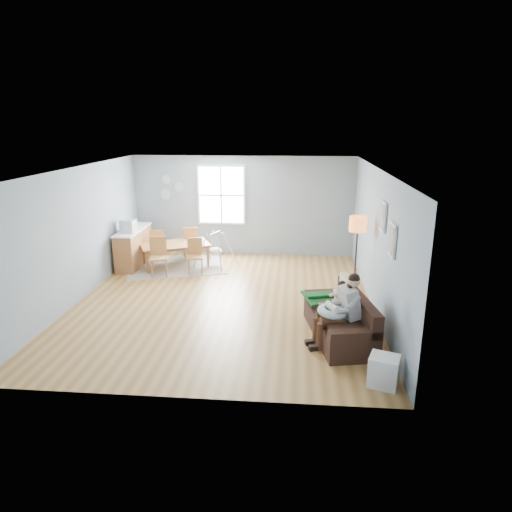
# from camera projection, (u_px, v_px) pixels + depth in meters

# --- Properties ---
(room) EXTENTS (8.40, 9.40, 3.90)m
(room) POSITION_uv_depth(u_px,v_px,m) (223.00, 183.00, 8.78)
(room) COLOR olive
(window) EXTENTS (1.32, 0.08, 1.62)m
(window) POSITION_uv_depth(u_px,v_px,m) (221.00, 195.00, 12.36)
(window) COLOR silver
(window) RESTS_ON room
(pictures) EXTENTS (0.05, 1.34, 0.74)m
(pictures) POSITION_uv_depth(u_px,v_px,m) (387.00, 227.00, 7.70)
(pictures) COLOR silver
(pictures) RESTS_ON room
(wall_plates) EXTENTS (0.67, 0.02, 0.66)m
(wall_plates) POSITION_uv_depth(u_px,v_px,m) (170.00, 188.00, 12.43)
(wall_plates) COLOR #A2B9C2
(wall_plates) RESTS_ON room
(sofa) EXTENTS (1.17, 2.03, 0.77)m
(sofa) POSITION_uv_depth(u_px,v_px,m) (342.00, 322.00, 7.79)
(sofa) COLOR black
(sofa) RESTS_ON room
(green_throw) EXTENTS (1.04, 0.91, 0.04)m
(green_throw) POSITION_uv_depth(u_px,v_px,m) (329.00, 297.00, 8.33)
(green_throw) COLOR #125324
(green_throw) RESTS_ON sofa
(beige_pillow) EXTENTS (0.21, 0.47, 0.46)m
(beige_pillow) POSITION_uv_depth(u_px,v_px,m) (346.00, 288.00, 8.17)
(beige_pillow) COLOR beige
(beige_pillow) RESTS_ON sofa
(father) EXTENTS (0.92, 0.58, 1.24)m
(father) POSITION_uv_depth(u_px,v_px,m) (341.00, 308.00, 7.41)
(father) COLOR gray
(father) RESTS_ON sofa
(nursing_pillow) EXTENTS (0.61, 0.60, 0.20)m
(nursing_pillow) POSITION_uv_depth(u_px,v_px,m) (332.00, 312.00, 7.42)
(nursing_pillow) COLOR silver
(nursing_pillow) RESTS_ON father
(infant) EXTENTS (0.23, 0.34, 0.13)m
(infant) POSITION_uv_depth(u_px,v_px,m) (331.00, 307.00, 7.42)
(infant) COLOR silver
(infant) RESTS_ON nursing_pillow
(toddler) EXTENTS (0.50, 0.27, 0.76)m
(toddler) POSITION_uv_depth(u_px,v_px,m) (336.00, 298.00, 7.85)
(toddler) COLOR white
(toddler) RESTS_ON sofa
(floor_lamp) EXTENTS (0.35, 0.35, 1.74)m
(floor_lamp) POSITION_uv_depth(u_px,v_px,m) (358.00, 231.00, 9.22)
(floor_lamp) COLOR black
(floor_lamp) RESTS_ON room
(storage_cube) EXTENTS (0.49, 0.46, 0.44)m
(storage_cube) POSITION_uv_depth(u_px,v_px,m) (383.00, 371.00, 6.37)
(storage_cube) COLOR white
(storage_cube) RESTS_ON room
(rug) EXTENTS (2.85, 2.48, 0.01)m
(rug) POSITION_uv_depth(u_px,v_px,m) (176.00, 266.00, 11.70)
(rug) COLOR #9D988F
(rug) RESTS_ON room
(dining_table) EXTENTS (1.92, 1.55, 0.59)m
(dining_table) POSITION_uv_depth(u_px,v_px,m) (176.00, 255.00, 11.62)
(dining_table) COLOR #945530
(dining_table) RESTS_ON rug
(chair_sw) EXTENTS (0.52, 0.52, 0.93)m
(chair_sw) POSITION_uv_depth(u_px,v_px,m) (159.00, 254.00, 10.91)
(chair_sw) COLOR olive
(chair_sw) RESTS_ON rug
(chair_se) EXTENTS (0.45, 0.45, 0.85)m
(chair_se) POSITION_uv_depth(u_px,v_px,m) (195.00, 254.00, 11.10)
(chair_se) COLOR olive
(chair_se) RESTS_ON rug
(chair_nw) EXTENTS (0.48, 0.48, 0.85)m
(chair_nw) POSITION_uv_depth(u_px,v_px,m) (157.00, 243.00, 12.03)
(chair_nw) COLOR olive
(chair_nw) RESTS_ON rug
(chair_ne) EXTENTS (0.51, 0.51, 0.88)m
(chair_ne) POSITION_uv_depth(u_px,v_px,m) (190.00, 241.00, 12.21)
(chair_ne) COLOR olive
(chair_ne) RESTS_ON rug
(counter) EXTENTS (0.53, 1.70, 0.95)m
(counter) POSITION_uv_depth(u_px,v_px,m) (134.00, 247.00, 11.69)
(counter) COLOR #945530
(counter) RESTS_ON room
(monitor) EXTENTS (0.35, 0.33, 0.31)m
(monitor) POSITION_uv_depth(u_px,v_px,m) (128.00, 226.00, 11.21)
(monitor) COLOR #B1B1B6
(monitor) RESTS_ON counter
(baby_swing) EXTENTS (1.08, 1.09, 0.86)m
(baby_swing) POSITION_uv_depth(u_px,v_px,m) (215.00, 251.00, 11.68)
(baby_swing) COLOR #B1B1B6
(baby_swing) RESTS_ON room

